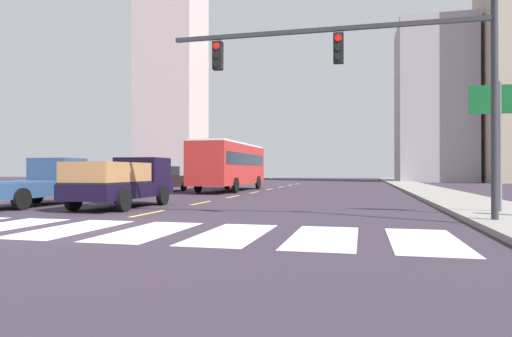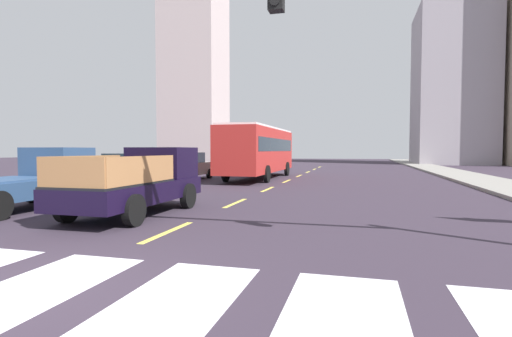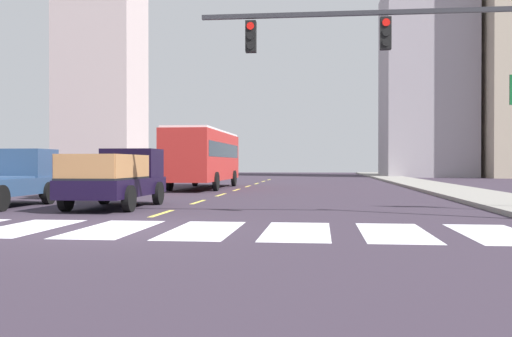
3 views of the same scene
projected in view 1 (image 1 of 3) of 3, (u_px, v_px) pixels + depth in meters
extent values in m
plane|color=#342A37|center=(72.00, 229.00, 10.96)|extent=(160.00, 160.00, 0.00)
cube|color=gray|center=(440.00, 194.00, 25.88)|extent=(3.21, 110.00, 0.15)
cube|color=gray|center=(93.00, 190.00, 31.07)|extent=(3.21, 110.00, 0.15)
cube|color=silver|center=(2.00, 226.00, 11.43)|extent=(1.40, 3.61, 0.01)
cube|color=silver|center=(72.00, 229.00, 10.96)|extent=(1.40, 3.61, 0.01)
cube|color=silver|center=(148.00, 231.00, 10.49)|extent=(1.40, 3.61, 0.01)
cube|color=silver|center=(232.00, 234.00, 10.02)|extent=(1.40, 3.61, 0.01)
cube|color=silver|center=(324.00, 237.00, 9.55)|extent=(1.40, 3.61, 0.01)
cube|color=silver|center=(425.00, 240.00, 9.09)|extent=(1.40, 3.61, 0.01)
cube|color=#E1D14F|center=(148.00, 213.00, 14.85)|extent=(0.16, 2.40, 0.01)
cube|color=#E1D14F|center=(201.00, 203.00, 19.72)|extent=(0.16, 2.40, 0.01)
cube|color=#E1D14F|center=(233.00, 197.00, 24.58)|extent=(0.16, 2.40, 0.01)
cube|color=#E1D14F|center=(254.00, 192.00, 29.45)|extent=(0.16, 2.40, 0.01)
cube|color=#E1D14F|center=(270.00, 189.00, 34.31)|extent=(0.16, 2.40, 0.01)
cube|color=#E1D14F|center=(281.00, 187.00, 39.18)|extent=(0.16, 2.40, 0.01)
cube|color=#E1D14F|center=(290.00, 185.00, 44.04)|extent=(0.16, 2.40, 0.01)
cube|color=#E1D14F|center=(297.00, 184.00, 48.91)|extent=(0.16, 2.40, 0.01)
cube|color=black|center=(121.00, 190.00, 17.20)|extent=(1.96, 5.20, 0.56)
cube|color=black|center=(143.00, 170.00, 18.86)|extent=(1.84, 1.60, 1.00)
cube|color=#19232D|center=(148.00, 166.00, 19.29)|extent=(1.72, 0.08, 0.56)
cube|color=black|center=(108.00, 182.00, 16.28)|extent=(1.84, 3.30, 0.06)
cylinder|color=black|center=(120.00, 195.00, 18.94)|extent=(0.22, 0.80, 0.80)
cylinder|color=black|center=(163.00, 195.00, 18.49)|extent=(0.22, 0.80, 0.80)
cylinder|color=black|center=(73.00, 199.00, 15.91)|extent=(0.22, 0.80, 0.80)
cylinder|color=black|center=(124.00, 200.00, 15.45)|extent=(0.22, 0.80, 0.80)
cube|color=#9C6B41|center=(86.00, 172.00, 16.49)|extent=(0.06, 3.17, 0.70)
cube|color=#9C6B41|center=(130.00, 172.00, 16.07)|extent=(0.06, 3.17, 0.70)
cube|color=#9C6B41|center=(81.00, 172.00, 14.74)|extent=(1.80, 0.06, 0.70)
cube|color=navy|center=(29.00, 189.00, 17.87)|extent=(1.96, 5.20, 0.56)
cube|color=navy|center=(58.00, 170.00, 19.53)|extent=(1.84, 1.60, 1.00)
cube|color=#19232D|center=(64.00, 166.00, 19.96)|extent=(1.72, 0.08, 0.56)
cube|color=navy|center=(11.00, 182.00, 16.95)|extent=(1.84, 3.30, 0.06)
cylinder|color=black|center=(36.00, 194.00, 19.62)|extent=(0.22, 0.80, 0.80)
cylinder|color=black|center=(76.00, 195.00, 19.16)|extent=(0.22, 0.80, 0.80)
cylinder|color=black|center=(22.00, 199.00, 16.13)|extent=(0.22, 0.80, 0.80)
cube|color=#B02723|center=(230.00, 165.00, 31.53)|extent=(2.50, 10.80, 2.70)
cube|color=#19232D|center=(230.00, 160.00, 31.53)|extent=(2.52, 9.94, 0.80)
cube|color=silver|center=(230.00, 144.00, 31.54)|extent=(2.40, 10.37, 0.12)
cylinder|color=black|center=(227.00, 182.00, 35.07)|extent=(0.22, 1.00, 1.00)
cylinder|color=black|center=(258.00, 183.00, 34.49)|extent=(0.22, 1.00, 1.00)
cylinder|color=black|center=(198.00, 185.00, 28.92)|extent=(0.22, 1.00, 1.00)
cylinder|color=black|center=(236.00, 185.00, 28.35)|extent=(0.22, 1.00, 1.00)
cube|color=#134728|center=(115.00, 184.00, 23.91)|extent=(1.80, 4.40, 0.76)
cube|color=#1E2833|center=(114.00, 171.00, 23.76)|extent=(1.58, 2.11, 0.64)
cylinder|color=black|center=(114.00, 190.00, 25.44)|extent=(0.22, 0.64, 0.64)
cylinder|color=black|center=(143.00, 190.00, 25.02)|extent=(0.22, 0.64, 0.64)
cylinder|color=black|center=(85.00, 192.00, 22.78)|extent=(0.22, 0.64, 0.64)
cylinder|color=black|center=(117.00, 193.00, 22.37)|extent=(0.22, 0.64, 0.64)
cube|color=beige|center=(164.00, 181.00, 30.53)|extent=(1.80, 4.40, 0.76)
cube|color=#1E2833|center=(163.00, 171.00, 30.38)|extent=(1.58, 2.11, 0.64)
cylinder|color=black|center=(160.00, 186.00, 32.06)|extent=(0.22, 0.64, 0.64)
cylinder|color=black|center=(184.00, 186.00, 31.64)|extent=(0.22, 0.64, 0.64)
cylinder|color=black|center=(142.00, 187.00, 29.40)|extent=(0.22, 0.64, 0.64)
cylinder|color=black|center=(167.00, 188.00, 28.99)|extent=(0.22, 0.64, 0.64)
cylinder|color=#2D2D33|center=(495.00, 110.00, 11.67)|extent=(0.18, 0.18, 6.00)
cube|color=#2D2D33|center=(323.00, 30.00, 12.71)|extent=(8.88, 0.12, 0.12)
cube|color=black|center=(338.00, 48.00, 12.60)|extent=(0.28, 0.24, 0.84)
cylinder|color=red|center=(338.00, 38.00, 12.48)|extent=(0.20, 0.04, 0.20)
cylinder|color=black|center=(338.00, 47.00, 12.47)|extent=(0.20, 0.04, 0.20)
cylinder|color=black|center=(338.00, 56.00, 12.47)|extent=(0.20, 0.04, 0.20)
cube|color=black|center=(218.00, 56.00, 13.42)|extent=(0.28, 0.24, 0.84)
cylinder|color=red|center=(216.00, 46.00, 13.29)|extent=(0.20, 0.04, 0.20)
cylinder|color=black|center=(216.00, 55.00, 13.29)|extent=(0.20, 0.04, 0.20)
cylinder|color=black|center=(216.00, 64.00, 13.29)|extent=(0.20, 0.04, 0.20)
cylinder|color=slate|center=(500.00, 149.00, 14.02)|extent=(0.12, 0.12, 4.20)
cube|color=#105826|center=(498.00, 99.00, 14.02)|extent=(1.70, 0.06, 0.90)
cube|color=#BBA8A6|center=(172.00, 85.00, 65.96)|extent=(8.66, 7.93, 28.03)
cube|color=#9A929A|center=(433.00, 104.00, 58.77)|extent=(9.06, 10.52, 20.40)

